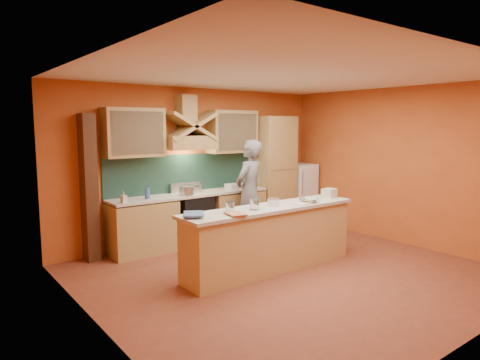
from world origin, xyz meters
TOP-DOWN VIEW (x-y plane):
  - floor at (0.00, 0.00)m, footprint 5.50×5.00m
  - ceiling at (0.00, 0.00)m, footprint 5.50×5.00m
  - wall_back at (0.00, 2.50)m, footprint 5.50×0.02m
  - wall_front at (0.00, -2.50)m, footprint 5.50×0.02m
  - wall_left at (-2.75, 0.00)m, footprint 0.02×5.00m
  - wall_right at (2.75, 0.00)m, footprint 0.02×5.00m
  - base_cabinet_left at (-1.25, 2.20)m, footprint 1.10×0.60m
  - base_cabinet_right at (0.65, 2.20)m, footprint 1.10×0.60m
  - counter_top at (-0.30, 2.20)m, footprint 3.00×0.62m
  - stove at (-0.30, 2.20)m, footprint 0.60×0.58m
  - backsplash at (-0.30, 2.48)m, footprint 3.00×0.03m
  - range_hood at (-0.30, 2.25)m, footprint 0.92×0.50m
  - hood_chimney at (-0.30, 2.35)m, footprint 0.30×0.30m
  - upper_cabinet_left at (-1.30, 2.33)m, footprint 1.00×0.35m
  - upper_cabinet_right at (0.70, 2.33)m, footprint 1.00×0.35m
  - pantry_column at (1.65, 2.20)m, footprint 0.80×0.60m
  - fridge at (2.40, 2.20)m, footprint 0.58×0.60m
  - trim_column_left at (-2.05, 2.35)m, footprint 0.20×0.30m
  - island_body at (-0.10, 0.30)m, footprint 2.80×0.55m
  - island_top at (-0.10, 0.30)m, footprint 2.90×0.62m
  - person at (0.56, 1.62)m, footprint 0.79×0.66m
  - pot_large at (-0.47, 2.05)m, footprint 0.29×0.29m
  - pot_small at (-0.16, 2.26)m, footprint 0.18×0.18m
  - soap_bottle_a at (-1.64, 2.00)m, footprint 0.10×0.10m
  - soap_bottle_b at (-1.18, 2.14)m, footprint 0.11×0.11m
  - bowl_back at (0.89, 2.29)m, footprint 0.29×0.29m
  - dish_rack at (0.59, 2.11)m, footprint 0.31×0.25m
  - book_lower at (-0.99, 0.13)m, footprint 0.27×0.33m
  - book_upper at (-1.48, 0.42)m, footprint 0.39×0.43m
  - jar_large at (-0.44, 0.26)m, footprint 0.14×0.14m
  - jar_small at (-0.82, 0.32)m, footprint 0.16×0.16m
  - kitchen_scale at (-0.05, 0.30)m, footprint 0.14×0.14m
  - mixing_bowl at (0.58, 0.19)m, footprint 0.37×0.37m
  - cloth at (0.40, 0.15)m, footprint 0.29×0.23m
  - grocery_bag_a at (1.19, 0.31)m, footprint 0.25×0.22m
  - grocery_bag_b at (1.28, 0.42)m, footprint 0.21×0.18m

SIDE VIEW (x-z plane):
  - floor at x=0.00m, z-range -0.01..0.01m
  - base_cabinet_left at x=-1.25m, z-range 0.00..0.86m
  - base_cabinet_right at x=0.65m, z-range 0.00..0.86m
  - island_body at x=-0.10m, z-range 0.00..0.88m
  - stove at x=-0.30m, z-range 0.00..0.90m
  - fridge at x=2.40m, z-range 0.00..1.30m
  - counter_top at x=-0.30m, z-range 0.88..0.92m
  - island_top at x=-0.10m, z-range 0.90..0.95m
  - person at x=0.56m, z-range 0.00..1.87m
  - cloth at x=0.40m, z-range 0.94..0.96m
  - bowl_back at x=0.89m, z-range 0.92..0.99m
  - book_lower at x=-0.99m, z-range 0.94..0.97m
  - pot_small at x=-0.16m, z-range 0.90..1.03m
  - dish_rack at x=0.59m, z-range 0.92..1.03m
  - pot_large at x=-0.47m, z-range 0.90..1.05m
  - mixing_bowl at x=0.58m, z-range 0.94..1.01m
  - book_upper at x=-1.48m, z-range 0.97..0.99m
  - kitchen_scale at x=-0.05m, z-range 0.94..1.05m
  - grocery_bag_b at x=1.28m, z-range 0.95..1.05m
  - soap_bottle_a at x=-1.64m, z-range 0.92..1.10m
  - jar_small at x=-0.82m, z-range 0.94..1.09m
  - grocery_bag_a at x=1.19m, z-range 0.95..1.09m
  - jar_large at x=-0.44m, z-range 0.94..1.10m
  - soap_bottle_b at x=-1.18m, z-range 0.92..1.15m
  - pantry_column at x=1.65m, z-range 0.00..2.30m
  - trim_column_left at x=-2.05m, z-range 0.00..2.30m
  - backsplash at x=-0.30m, z-range 0.90..1.60m
  - wall_back at x=0.00m, z-range 0.00..2.80m
  - wall_front at x=0.00m, z-range 0.00..2.80m
  - wall_left at x=-2.75m, z-range 0.00..2.80m
  - wall_right at x=2.75m, z-range 0.00..2.80m
  - range_hood at x=-0.30m, z-range 1.70..1.94m
  - upper_cabinet_left at x=-1.30m, z-range 1.60..2.40m
  - upper_cabinet_right at x=0.70m, z-range 1.60..2.40m
  - hood_chimney at x=-0.30m, z-range 2.15..2.65m
  - ceiling at x=0.00m, z-range 2.79..2.80m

